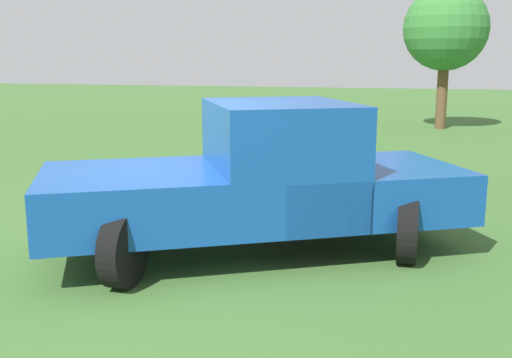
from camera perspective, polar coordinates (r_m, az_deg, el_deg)
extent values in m
plane|color=#3D662D|center=(7.36, -8.09, -7.15)|extent=(80.00, 80.00, 0.00)
cylinder|color=black|center=(6.37, -12.41, -6.57)|extent=(0.79, 0.22, 0.79)
cylinder|color=black|center=(7.93, -12.66, -2.99)|extent=(0.79, 0.22, 0.79)
cylinder|color=black|center=(7.14, 14.12, -4.67)|extent=(0.79, 0.22, 0.79)
cylinder|color=black|center=(8.56, 9.14, -1.78)|extent=(0.79, 0.22, 0.79)
cube|color=#144799|center=(7.06, -11.86, -1.89)|extent=(2.63, 2.66, 0.64)
cube|color=#144799|center=(7.25, 2.30, 1.76)|extent=(2.44, 2.30, 1.40)
cube|color=slate|center=(7.18, 2.32, 5.22)|extent=(2.20, 2.02, 0.48)
cube|color=#144799|center=(7.65, 9.46, -0.93)|extent=(2.81, 3.01, 0.60)
cube|color=silver|center=(7.17, -19.28, -4.25)|extent=(1.69, 0.97, 0.16)
cylinder|color=brown|center=(20.78, 17.18, 7.89)|extent=(0.34, 0.34, 2.41)
sphere|color=#337533|center=(20.76, 17.52, 13.44)|extent=(2.69, 2.69, 2.69)
cone|color=orange|center=(10.84, -17.34, 0.01)|extent=(0.32, 0.32, 0.55)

